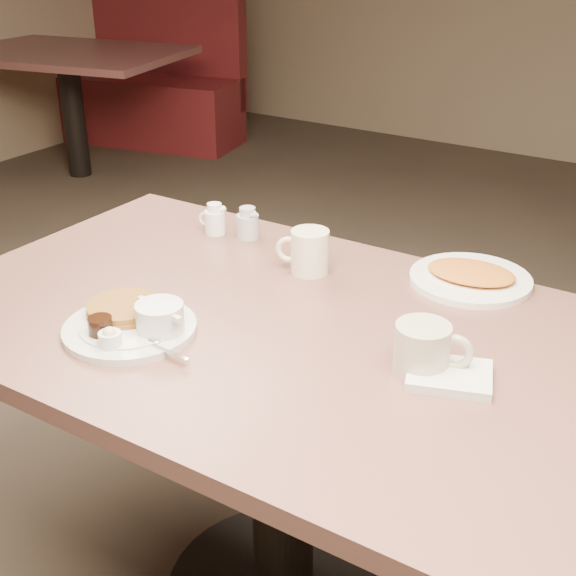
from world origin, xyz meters
The scene contains 9 objects.
diner_table centered at (0.00, 0.00, 0.58)m, with size 1.50×0.90×0.75m.
main_plate centered at (-0.22, -0.18, 0.77)m, with size 0.34×0.31×0.07m.
coffee_mug_near centered at (0.31, -0.01, 0.80)m, with size 0.15×0.13×0.09m.
napkin centered at (0.36, -0.02, 0.76)m, with size 0.18×0.16×0.02m.
coffee_mug_far centered at (-0.08, 0.24, 0.80)m, with size 0.13×0.11×0.10m.
creamer_left centered at (-0.40, 0.31, 0.79)m, with size 0.08×0.06×0.08m.
creamer_right centered at (-0.32, 0.33, 0.79)m, with size 0.08×0.06×0.08m.
hash_plate centered at (0.25, 0.38, 0.76)m, with size 0.28×0.28×0.04m.
booth_back_left centered at (-3.02, 2.87, 0.41)m, with size 1.60×1.78×1.12m.
Camera 1 is at (0.75, -1.15, 1.50)m, focal length 48.76 mm.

